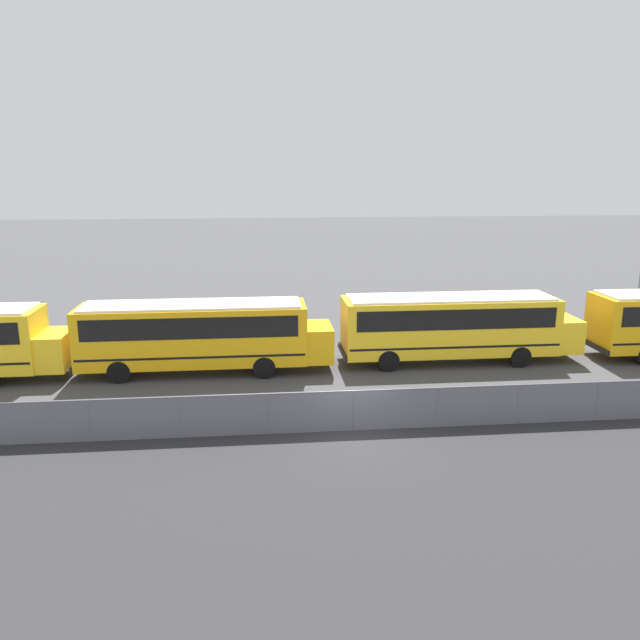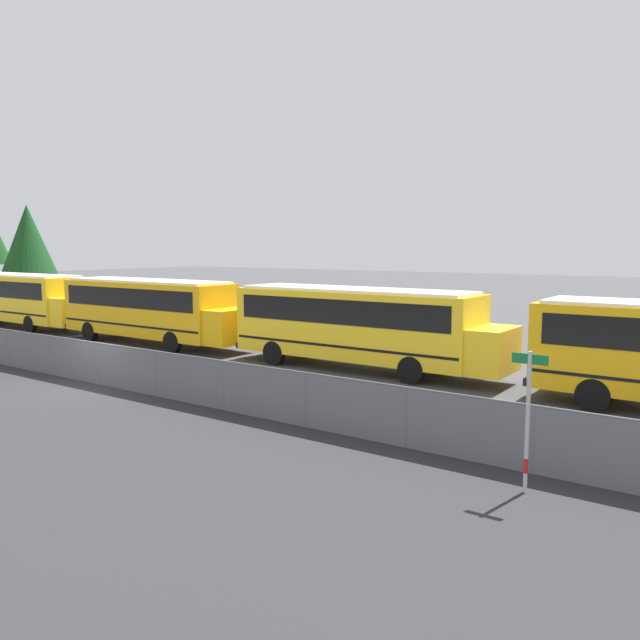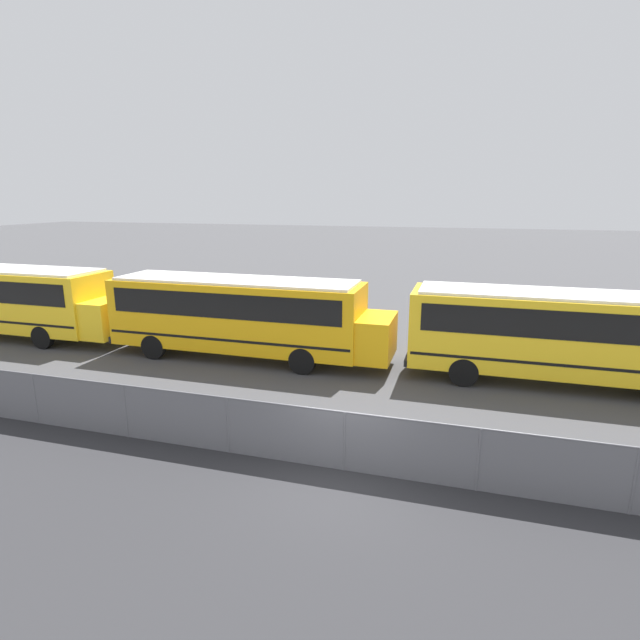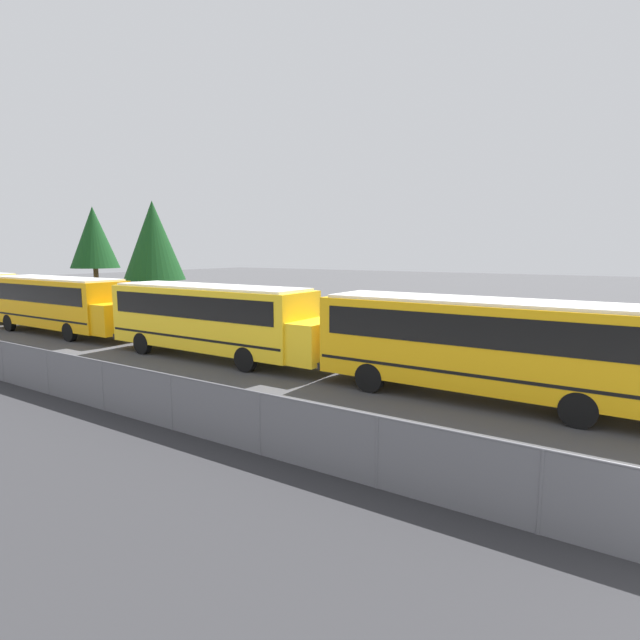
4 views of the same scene
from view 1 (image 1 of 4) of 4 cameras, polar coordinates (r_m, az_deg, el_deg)
ground_plane at (r=22.60m, az=3.03°, el=-10.05°), size 200.00×200.00×0.00m
road_strip at (r=17.36m, az=6.19°, el=-17.95°), size 142.77×12.00×0.01m
fence at (r=22.30m, az=3.05°, el=-8.23°), size 108.84×0.07×1.52m
school_bus_3 at (r=28.73m, az=-11.01°, el=-1.05°), size 11.47×2.63×3.23m
school_bus_4 at (r=30.45m, az=12.15°, el=-0.27°), size 11.47×2.63×3.23m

